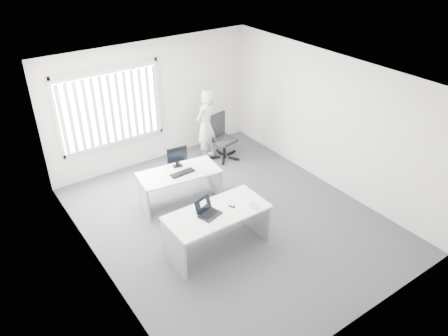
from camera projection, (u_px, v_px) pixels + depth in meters
ground at (230, 219)px, 8.40m from camera, size 6.00×6.00×0.00m
wall_back at (153, 103)px, 9.81m from camera, size 5.00×0.02×2.80m
wall_front at (368, 247)px, 5.58m from camera, size 5.00×0.02×2.80m
wall_left at (94, 202)px, 6.45m from camera, size 0.02×6.00×2.80m
wall_right at (330, 121)px, 8.94m from camera, size 0.02×6.00×2.80m
ceiling at (232, 78)px, 6.99m from camera, size 5.00×6.00×0.02m
window at (110, 107)px, 9.21m from camera, size 2.32×0.06×1.76m
blinds at (112, 109)px, 9.18m from camera, size 2.20×0.10×1.50m
desk_near at (217, 222)px, 7.38m from camera, size 1.75×0.82×0.80m
desk_far at (179, 180)px, 8.63m from camera, size 1.65×0.93×0.71m
office_chair at (223, 145)px, 10.35m from camera, size 0.74×0.74×1.09m
person at (206, 125)px, 10.07m from camera, size 0.72×0.59×1.70m
laptop at (210, 208)px, 7.10m from camera, size 0.43×0.41×0.28m
paper_sheet at (240, 207)px, 7.36m from camera, size 0.37×0.29×0.00m
mouse at (232, 206)px, 7.37m from camera, size 0.08×0.11×0.04m
booklet at (255, 206)px, 7.38m from camera, size 0.15×0.21×0.01m
keyboard at (183, 173)px, 8.47m from camera, size 0.50×0.18×0.02m
monitor at (177, 157)px, 8.62m from camera, size 0.44×0.18×0.42m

